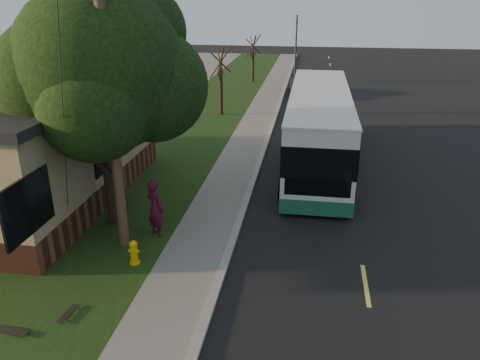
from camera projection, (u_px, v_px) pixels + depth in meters
The scene contains 17 objects.
ground at pixel (222, 273), 13.35m from camera, with size 120.00×120.00×0.00m, color black.
road at pixel (346, 162), 21.94m from camera, with size 8.00×80.00×0.01m, color black.
curb at pixel (261, 157), 22.49m from camera, with size 0.25×80.00×0.12m, color gray.
sidewalk at pixel (241, 156), 22.64m from camera, with size 2.00×80.00×0.08m, color slate.
grass_verge at pixel (171, 153), 23.14m from camera, with size 5.00×80.00×0.07m, color black.
fire_hydrant at pixel (134, 252), 13.56m from camera, with size 0.32×0.32×0.74m.
utility_pole at pixel (110, 101), 13.00m from camera, with size 2.86×3.21×9.07m.
leafy_tree at pixel (103, 71), 14.44m from camera, with size 6.30×6.00×7.80m.
bare_tree_near at pixel (221, 82), 29.54m from camera, with size 1.38×1.21×4.31m.
bare_tree_far at pixel (253, 59), 40.52m from camera, with size 1.38×1.21×4.03m.
traffic_signal at pixel (296, 41), 43.25m from camera, with size 0.18×0.22×5.50m.
transit_bus at pixel (318, 125), 21.34m from camera, with size 2.84×12.32×3.33m.
skateboarder at pixel (155, 208), 14.96m from camera, with size 0.70×0.46×1.92m, color #470E21.
skateboard_main at pixel (68, 313), 11.48m from camera, with size 0.25×0.72×0.07m.
skateboard_spare at pixel (13, 331), 10.88m from camera, with size 0.80×0.30×0.07m.
dumpster at pixel (86, 137), 23.40m from camera, with size 1.49×1.21×1.27m.
distant_car at pixel (303, 85), 35.97m from camera, with size 1.90×4.72×1.61m, color black.
Camera 1 is at (2.25, -11.18, 7.46)m, focal length 35.00 mm.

